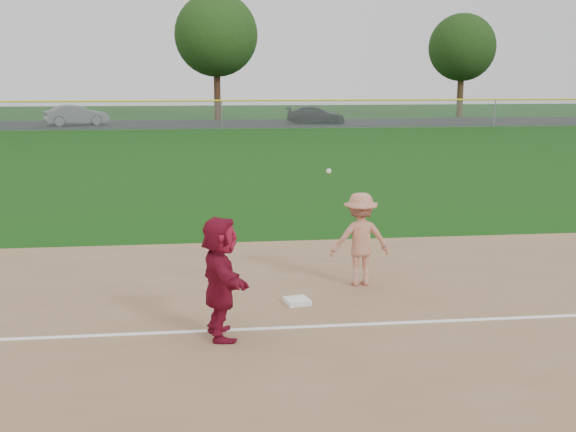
{
  "coord_description": "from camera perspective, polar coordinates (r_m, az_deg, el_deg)",
  "views": [
    {
      "loc": [
        -1.54,
        -11.16,
        3.81
      ],
      "look_at": [
        0.0,
        1.5,
        1.3
      ],
      "focal_mm": 45.0,
      "sensor_mm": 36.0,
      "label": 1
    }
  ],
  "objects": [
    {
      "name": "foul_line",
      "position": [
        11.13,
        1.45,
        -8.74
      ],
      "size": [
        60.0,
        0.1,
        0.01
      ],
      "primitive_type": "cube",
      "color": "white",
      "rests_on": "infield_dirt"
    },
    {
      "name": "parking_asphalt",
      "position": [
        57.3,
        -5.43,
        7.28
      ],
      "size": [
        120.0,
        10.0,
        0.01
      ],
      "primitive_type": "cube",
      "color": "black",
      "rests_on": "ground"
    },
    {
      "name": "outfield_fence",
      "position": [
        51.21,
        -5.28,
        9.02
      ],
      "size": [
        110.0,
        0.12,
        110.0
      ],
      "color": "#999EA0",
      "rests_on": "ground"
    },
    {
      "name": "car_mid",
      "position": [
        57.24,
        -16.38,
        7.66
      ],
      "size": [
        4.94,
        3.08,
        1.54
      ],
      "primitive_type": "imported",
      "rotation": [
        0.0,
        0.0,
        1.91
      ],
      "color": "slate",
      "rests_on": "parking_asphalt"
    },
    {
      "name": "first_base_play",
      "position": [
        13.16,
        5.72,
        -1.83
      ],
      "size": [
        1.33,
        1.14,
        2.25
      ],
      "color": "#A3A3A5",
      "rests_on": "infield_dirt"
    },
    {
      "name": "car_right",
      "position": [
        56.94,
        2.2,
        7.97
      ],
      "size": [
        4.84,
        2.7,
        1.33
      ],
      "primitive_type": "imported",
      "rotation": [
        0.0,
        0.0,
        1.38
      ],
      "color": "black",
      "rests_on": "parking_asphalt"
    },
    {
      "name": "tree_3",
      "position": [
        68.19,
        13.6,
        12.81
      ],
      "size": [
        6.0,
        6.0,
        9.19
      ],
      "color": "#392714",
      "rests_on": "ground"
    },
    {
      "name": "base_runner",
      "position": [
        10.5,
        -5.37,
        -4.87
      ],
      "size": [
        0.76,
        1.73,
        1.81
      ],
      "primitive_type": "imported",
      "rotation": [
        0.0,
        0.0,
        1.71
      ],
      "color": "maroon",
      "rests_on": "infield_dirt"
    },
    {
      "name": "ground",
      "position": [
        11.89,
        0.88,
        -7.55
      ],
      "size": [
        160.0,
        160.0,
        0.0
      ],
      "primitive_type": "plane",
      "color": "#103D0B",
      "rests_on": "ground"
    },
    {
      "name": "tree_2",
      "position": [
        62.76,
        -5.69,
        14.05
      ],
      "size": [
        7.0,
        7.0,
        10.58
      ],
      "color": "#371F14",
      "rests_on": "ground"
    },
    {
      "name": "first_base",
      "position": [
        12.2,
        0.72,
        -6.74
      ],
      "size": [
        0.46,
        0.46,
        0.09
      ],
      "primitive_type": "cube",
      "rotation": [
        0.0,
        0.0,
        0.23
      ],
      "color": "white",
      "rests_on": "infield_dirt"
    }
  ]
}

